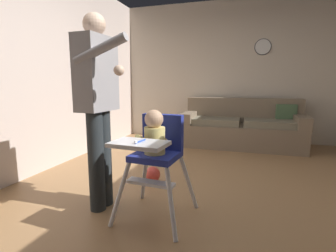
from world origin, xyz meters
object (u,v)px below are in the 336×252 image
object	(u,v)px
toy_ball	(152,174)
couch	(242,128)
wall_clock	(263,47)
adult_standing	(98,102)
high_chair	(156,145)

from	to	relation	value
toy_ball	couch	bearing A→B (deg)	66.57
couch	wall_clock	distance (m)	1.58
couch	toy_ball	world-z (taller)	couch
adult_standing	toy_ball	world-z (taller)	adult_standing
toy_ball	high_chair	bearing A→B (deg)	-67.19
toy_ball	wall_clock	size ratio (longest dim) A/B	0.60
couch	wall_clock	size ratio (longest dim) A/B	7.01
couch	toy_ball	xyz separation A→B (m)	(-0.93, -2.15, -0.24)
high_chair	toy_ball	size ratio (longest dim) A/B	5.16
couch	adult_standing	distance (m)	3.16
couch	adult_standing	size ratio (longest dim) A/B	1.23
high_chair	adult_standing	world-z (taller)	adult_standing
adult_standing	toy_ball	size ratio (longest dim) A/B	9.49
couch	high_chair	xyz separation A→B (m)	(-0.62, -2.89, 0.30)
couch	adult_standing	world-z (taller)	adult_standing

